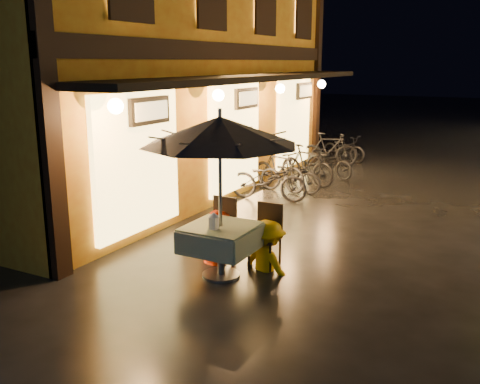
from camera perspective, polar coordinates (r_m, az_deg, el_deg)
The scene contains 16 objects.
ground at distance 7.67m, azimuth 8.06°, elevation -10.12°, with size 90.00×90.00×0.00m, color black.
west_building at distance 13.34m, azimuth -9.57°, elevation 16.24°, with size 5.90×11.40×7.40m.
cafe_table at distance 7.80m, azimuth -2.07°, elevation -4.95°, with size 0.99×0.99×0.78m.
patio_umbrella at distance 7.45m, azimuth -2.17°, elevation 6.50°, with size 2.26×2.26×2.46m.
cafe_chair_left at distance 8.61m, azimuth -1.93°, elevation -3.47°, with size 0.42×0.42×0.97m.
cafe_chair_right at distance 8.26m, azimuth 2.91°, elevation -4.24°, with size 0.42×0.42×0.97m.
table_lantern at distance 7.54m, azimuth -2.82°, elevation -2.98°, with size 0.16×0.16×0.25m.
person_orange at distance 8.40m, azimuth -2.43°, elevation -2.07°, with size 0.78×0.61×1.60m, color red.
person_yellow at distance 8.04m, azimuth 3.01°, elevation -3.21°, with size 0.96×0.55×1.49m, color #FFBB00.
bicycle_0 at distance 12.15m, azimuth 3.04°, elevation 1.31°, with size 0.63×1.81×0.95m, color black.
bicycle_1 at distance 13.12m, azimuth 4.16°, elevation 2.37°, with size 0.48×1.69×1.02m, color black.
bicycle_2 at distance 12.98m, azimuth 5.37°, elevation 1.83°, with size 0.56×1.60×0.84m, color black.
bicycle_3 at distance 13.79m, azimuth 7.14°, elevation 2.86°, with size 0.48×1.70×1.02m, color black.
bicycle_4 at distance 14.77m, azimuth 9.52°, elevation 3.16°, with size 0.56×1.61×0.85m, color black.
bicycle_5 at distance 16.37m, azimuth 9.52°, elevation 4.49°, with size 0.48×1.70×1.02m, color black.
bicycle_6 at distance 17.37m, azimuth 11.01°, elevation 4.62°, with size 0.55×1.57×0.82m, color black.
Camera 1 is at (2.31, -6.63, 3.08)m, focal length 40.00 mm.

